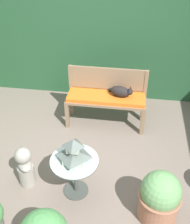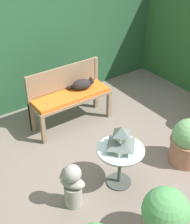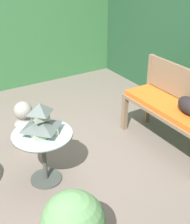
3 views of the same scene
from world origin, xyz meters
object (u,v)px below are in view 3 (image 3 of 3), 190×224
(pagoda_birdhouse, at_px, (41,121))
(garden_bust, at_px, (25,125))
(garden_bench, at_px, (171,112))
(cat, at_px, (190,106))
(patio_table, at_px, (43,144))

(pagoda_birdhouse, height_order, garden_bust, pagoda_birdhouse)
(garden_bench, height_order, cat, cat)
(garden_bust, bearing_deg, garden_bench, 115.24)
(cat, xyz_separation_m, pagoda_birdhouse, (-0.43, -1.47, 0.05))
(garden_bench, distance_m, garden_bust, 1.66)
(garden_bench, xyz_separation_m, patio_table, (-0.21, -1.46, -0.04))
(garden_bench, relative_size, cat, 3.24)
(patio_table, xyz_separation_m, pagoda_birdhouse, (0.00, 0.00, 0.26))
(pagoda_birdhouse, distance_m, garden_bust, 0.76)
(garden_bench, xyz_separation_m, pagoda_birdhouse, (-0.21, -1.46, 0.22))
(garden_bench, bearing_deg, cat, 4.36)
(garden_bench, relative_size, patio_table, 2.19)
(patio_table, xyz_separation_m, garden_bust, (-0.66, 0.04, -0.13))
(cat, distance_m, garden_bust, 1.83)
(cat, xyz_separation_m, garden_bust, (-1.09, -1.43, -0.34))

